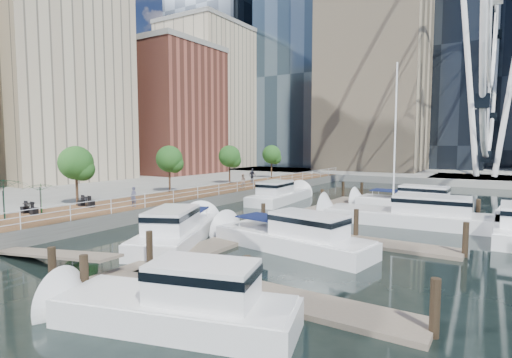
{
  "coord_description": "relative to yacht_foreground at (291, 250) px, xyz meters",
  "views": [
    {
      "loc": [
        16.61,
        -14.47,
        5.73
      ],
      "look_at": [
        -0.05,
        11.93,
        3.0
      ],
      "focal_mm": 28.0,
      "sensor_mm": 36.0,
      "label": 1
    }
  ],
  "objects": [
    {
      "name": "ground",
      "position": [
        -6.89,
        -4.54,
        0.0
      ],
      "size": [
        520.0,
        520.0,
        0.0
      ],
      "primitive_type": "plane",
      "color": "black",
      "rests_on": "ground"
    },
    {
      "name": "boardwalk",
      "position": [
        -15.89,
        10.46,
        0.5
      ],
      "size": [
        6.0,
        60.0,
        1.0
      ],
      "primitive_type": "cube",
      "color": "brown",
      "rests_on": "ground"
    },
    {
      "name": "seawall",
      "position": [
        -12.89,
        10.46,
        0.5
      ],
      "size": [
        0.25,
        60.0,
        1.0
      ],
      "primitive_type": "cube",
      "color": "#595954",
      "rests_on": "ground"
    },
    {
      "name": "land_inland",
      "position": [
        -42.89,
        10.46,
        0.5
      ],
      "size": [
        48.0,
        90.0,
        1.0
      ],
      "primitive_type": "cube",
      "color": "gray",
      "rests_on": "ground"
    },
    {
      "name": "land_far",
      "position": [
        -6.89,
        97.46,
        0.5
      ],
      "size": [
        200.0,
        114.0,
        1.0
      ],
      "primitive_type": "cube",
      "color": "gray",
      "rests_on": "ground"
    },
    {
      "name": "pier",
      "position": [
        7.11,
        47.46,
        0.5
      ],
      "size": [
        14.0,
        12.0,
        1.0
      ],
      "primitive_type": "cube",
      "color": "gray",
      "rests_on": "ground"
    },
    {
      "name": "railing",
      "position": [
        -12.99,
        10.46,
        1.52
      ],
      "size": [
        0.1,
        60.0,
        1.05
      ],
      "primitive_type": null,
      "color": "white",
      "rests_on": "boardwalk"
    },
    {
      "name": "floating_docks",
      "position": [
        1.08,
        5.44,
        0.49
      ],
      "size": [
        16.0,
        34.0,
        2.6
      ],
      "color": "#6D6051",
      "rests_on": "ground"
    },
    {
      "name": "midrise_condos",
      "position": [
        -40.46,
        22.28,
        13.42
      ],
      "size": [
        19.0,
        67.0,
        28.0
      ],
      "color": "#BCAD8E",
      "rests_on": "ground"
    },
    {
      "name": "street_trees",
      "position": [
        -18.29,
        9.46,
        4.29
      ],
      "size": [
        2.6,
        42.6,
        4.6
      ],
      "color": "#3F2B1C",
      "rests_on": "ground"
    },
    {
      "name": "cafe_tables",
      "position": [
        -17.29,
        -6.54,
        1.37
      ],
      "size": [
        2.5,
        13.7,
        0.74
      ],
      "color": "black",
      "rests_on": "ground"
    },
    {
      "name": "yacht_foreground",
      "position": [
        0.0,
        0.0,
        0.0
      ],
      "size": [
        10.34,
        4.3,
        2.15
      ],
      "primitive_type": null,
      "rotation": [
        0.0,
        0.0,
        1.41
      ],
      "color": "white",
      "rests_on": "ground"
    },
    {
      "name": "pedestrian_near",
      "position": [
        -14.12,
        1.38,
        1.76
      ],
      "size": [
        0.59,
        0.42,
        1.52
      ],
      "primitive_type": "imported",
      "rotation": [
        0.0,
        0.0,
        0.11
      ],
      "color": "#47475F",
      "rests_on": "boardwalk"
    },
    {
      "name": "pedestrian_mid",
      "position": [
        -14.15,
        16.12,
        1.78
      ],
      "size": [
        0.95,
        0.96,
        1.56
      ],
      "primitive_type": "imported",
      "rotation": [
        0.0,
        0.0,
        -2.33
      ],
      "color": "gray",
      "rests_on": "boardwalk"
    },
    {
      "name": "pedestrian_far",
      "position": [
        -16.46,
        21.63,
        1.91
      ],
      "size": [
        1.13,
        0.65,
        1.82
      ],
      "primitive_type": "imported",
      "rotation": [
        0.0,
        0.0,
        2.94
      ],
      "color": "#363844",
      "rests_on": "boardwalk"
    },
    {
      "name": "moored_yachts",
      "position": [
        2.33,
        9.39,
        0.0
      ],
      "size": [
        23.09,
        33.33,
        11.5
      ],
      "color": "silver",
      "rests_on": "ground"
    }
  ]
}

